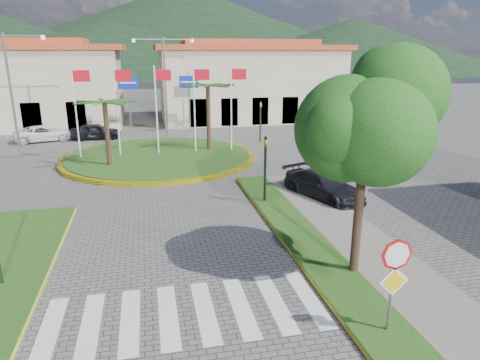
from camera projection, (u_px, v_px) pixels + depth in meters
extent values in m
cube|color=gray|center=(426.00, 327.00, 10.91)|extent=(4.00, 28.00, 0.15)
cube|color=#204A15|center=(383.00, 333.00, 10.66)|extent=(1.60, 28.00, 0.18)
cube|color=silver|center=(183.00, 314.00, 11.58)|extent=(8.00, 3.00, 0.01)
cylinder|color=yellow|center=(159.00, 157.00, 28.40)|extent=(12.70, 12.70, 0.24)
cylinder|color=#204A15|center=(159.00, 157.00, 28.39)|extent=(12.00, 12.00, 0.30)
cylinder|color=black|center=(107.00, 136.00, 25.37)|extent=(0.28, 0.28, 4.05)
cylinder|color=black|center=(209.00, 120.00, 29.41)|extent=(0.28, 0.28, 4.68)
cylinder|color=silver|center=(76.00, 115.00, 27.02)|extent=(0.10, 0.10, 6.00)
cube|color=red|center=(81.00, 76.00, 26.44)|extent=(1.00, 0.03, 0.70)
cylinder|color=silver|center=(117.00, 114.00, 27.53)|extent=(0.10, 0.10, 6.00)
cube|color=red|center=(123.00, 76.00, 26.95)|extent=(1.00, 0.03, 0.70)
cylinder|color=silver|center=(157.00, 113.00, 28.04)|extent=(0.10, 0.10, 6.00)
cube|color=red|center=(163.00, 75.00, 27.46)|extent=(1.00, 0.03, 0.70)
cylinder|color=silver|center=(195.00, 112.00, 28.55)|extent=(0.10, 0.10, 6.00)
cube|color=red|center=(202.00, 75.00, 27.97)|extent=(1.00, 0.03, 0.70)
cylinder|color=silver|center=(231.00, 111.00, 29.06)|extent=(0.10, 0.10, 6.00)
cube|color=red|center=(239.00, 74.00, 28.48)|extent=(1.00, 0.03, 0.70)
cylinder|color=slate|center=(391.00, 291.00, 10.35)|extent=(0.07, 0.07, 2.50)
cylinder|color=red|center=(397.00, 255.00, 10.02)|extent=(0.80, 0.03, 0.80)
cube|color=yellow|center=(394.00, 281.00, 10.21)|extent=(0.78, 0.03, 0.78)
cylinder|color=black|center=(359.00, 210.00, 13.01)|extent=(0.28, 0.28, 4.40)
ellipsoid|color=#134713|center=(367.00, 111.00, 12.15)|extent=(3.60, 3.60, 3.20)
cylinder|color=black|center=(265.00, 171.00, 19.53)|extent=(0.12, 0.12, 3.20)
imported|color=gold|center=(265.00, 150.00, 19.24)|extent=(0.15, 0.18, 0.90)
cylinder|color=black|center=(260.00, 122.00, 33.35)|extent=(0.12, 0.12, 3.20)
imported|color=gold|center=(260.00, 109.00, 33.06)|extent=(0.18, 0.15, 0.90)
cylinder|color=slate|center=(129.00, 105.00, 35.70)|extent=(0.12, 0.12, 5.20)
cube|color=#0F20AC|center=(128.00, 83.00, 35.13)|extent=(1.60, 0.05, 1.00)
cylinder|color=slate|center=(189.00, 103.00, 36.72)|extent=(0.12, 0.12, 5.20)
cube|color=#0F20AC|center=(189.00, 82.00, 36.15)|extent=(1.60, 0.05, 1.00)
cylinder|color=slate|center=(166.00, 88.00, 34.98)|extent=(0.16, 0.16, 8.00)
cube|color=slate|center=(148.00, 39.00, 33.64)|extent=(2.40, 0.08, 0.08)
cube|color=slate|center=(178.00, 39.00, 34.13)|extent=(2.40, 0.08, 0.08)
cylinder|color=slate|center=(12.00, 98.00, 27.32)|extent=(0.16, 0.16, 8.00)
cube|color=slate|center=(24.00, 36.00, 26.48)|extent=(2.40, 0.08, 0.08)
cube|color=#BDAC8F|center=(249.00, 85.00, 44.45)|extent=(18.00, 9.00, 7.00)
cube|color=#AA3020|center=(250.00, 48.00, 43.37)|extent=(19.08, 9.54, 0.50)
cube|color=#AA3020|center=(250.00, 43.00, 43.23)|extent=(13.50, 4.95, 0.60)
cone|color=black|center=(185.00, 29.00, 156.38)|extent=(180.00, 180.00, 30.00)
cone|color=black|center=(354.00, 46.00, 145.92)|extent=(120.00, 120.00, 18.00)
cone|color=black|center=(110.00, 48.00, 125.20)|extent=(110.00, 110.00, 16.00)
imported|color=white|center=(44.00, 133.00, 33.97)|extent=(4.87, 3.25, 1.24)
imported|color=black|center=(96.00, 131.00, 34.76)|extent=(3.92, 1.70, 1.32)
imported|color=black|center=(198.00, 116.00, 43.04)|extent=(4.14, 2.21, 1.29)
imported|color=black|center=(324.00, 185.00, 20.60)|extent=(3.36, 4.83, 1.30)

